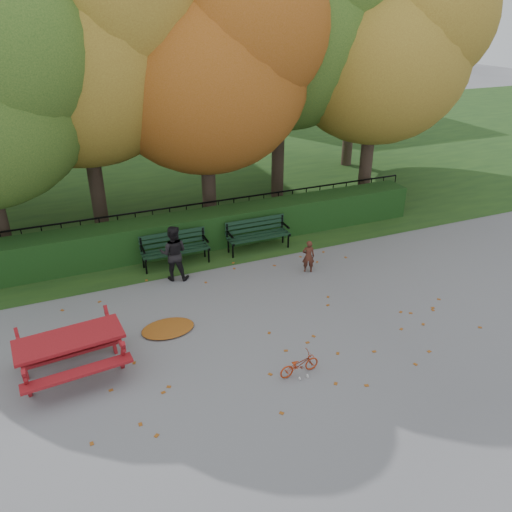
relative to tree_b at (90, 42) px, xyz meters
name	(u,v)px	position (x,y,z in m)	size (l,w,h in m)	color
ground	(277,325)	(2.44, -6.75, -5.40)	(90.00, 90.00, 0.00)	slate
grass_strip	(146,161)	(2.44, 7.25, -5.40)	(90.00, 90.00, 0.00)	#1A3715
building_right	(212,9)	(10.44, 21.25, 0.60)	(9.00, 6.00, 12.00)	#BBAE93
hedge	(212,228)	(2.44, -2.25, -4.90)	(13.00, 0.90, 1.00)	black
iron_fence	(203,217)	(2.44, -1.45, -4.87)	(14.00, 0.04, 1.02)	black
tree_b	(90,42)	(0.00, 0.00, 0.00)	(6.72, 6.40, 8.79)	#33231E
tree_c	(217,63)	(3.28, -0.78, -0.58)	(6.30, 6.00, 8.00)	#33231E
tree_d	(295,16)	(6.32, 0.48, 0.58)	(7.14, 6.80, 9.58)	#33231E
tree_e	(391,47)	(8.97, -0.98, -0.32)	(6.09, 5.80, 8.16)	#33231E
tree_g	(368,31)	(10.78, 3.02, -0.03)	(6.30, 6.00, 8.55)	#33231E
bench_left	(175,246)	(1.14, -3.04, -4.88)	(1.80, 0.57, 0.88)	black
bench_right	(257,232)	(3.54, -3.04, -4.88)	(1.80, 0.57, 0.88)	black
picnic_table	(70,346)	(-1.77, -6.70, -4.76)	(2.05, 1.71, 0.93)	maroon
leaf_pile	(168,328)	(0.20, -6.00, -5.36)	(1.15, 0.79, 0.08)	maroon
leaf_scatter	(271,318)	(2.44, -6.45, -5.40)	(9.00, 5.70, 0.01)	maroon
child	(308,256)	(4.23, -4.82, -4.96)	(0.32, 0.21, 0.89)	#452016
adult	(173,253)	(0.93, -3.85, -4.68)	(0.71, 0.55, 1.45)	black
bicycle	(299,364)	(2.15, -8.37, -5.19)	(0.29, 0.83, 0.43)	#9E2C0E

